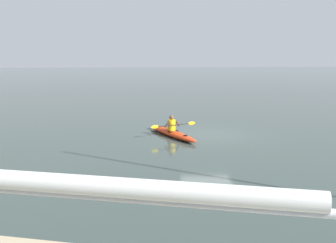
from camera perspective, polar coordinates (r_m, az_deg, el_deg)
name	(u,v)px	position (r m, az deg, el deg)	size (l,w,h in m)	color
ground_plane	(208,134)	(19.36, 5.77, -1.86)	(160.00, 160.00, 0.00)	#384742
kayak	(172,133)	(18.92, 0.51, -1.65)	(2.35, 4.16, 0.28)	red
kayaker	(172,124)	(18.83, 0.53, -0.38)	(2.18, 1.03, 0.72)	yellow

